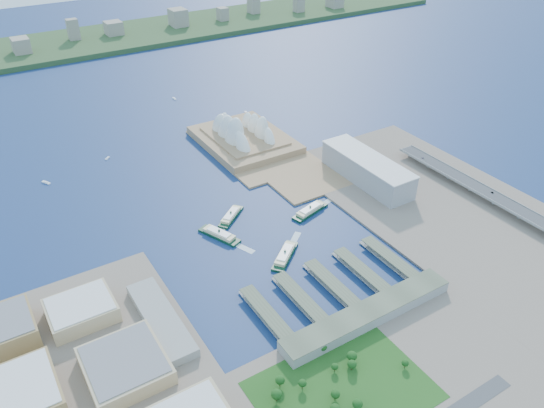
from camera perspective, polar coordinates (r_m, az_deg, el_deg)
ground at (r=631.99m, az=1.19°, el=-5.52°), size 3000.00×3000.00×0.00m
south_land at (r=518.78m, az=14.50°, el=-17.62°), size 720.00×180.00×3.00m
east_land at (r=739.79m, az=19.21°, el=-1.05°), size 240.00×500.00×3.00m
peninsula at (r=866.09m, az=-2.18°, el=6.11°), size 135.00×220.00×3.00m
far_shore at (r=1470.82m, az=-20.84°, el=15.76°), size 2200.00×260.00×12.00m
opera_house at (r=867.45m, az=-3.03°, el=8.38°), size 134.00×180.00×58.00m
toaster_building at (r=774.49m, az=10.18°, el=3.68°), size 45.00×155.00×35.00m
expressway at (r=774.15m, az=22.77°, el=0.39°), size 26.00×340.00×11.85m
west_buildings at (r=510.59m, az=-19.46°, el=-17.26°), size 200.00×280.00×27.00m
ferry_wharves at (r=589.34m, az=6.35°, el=-8.56°), size 184.00×90.00×9.30m
terminal_building at (r=554.65m, az=10.28°, el=-11.61°), size 200.00×28.00×12.00m
park at (r=491.22m, az=7.69°, el=-18.65°), size 150.00×110.00×16.00m
far_skyline at (r=1443.29m, az=-20.91°, el=16.85°), size 1900.00×140.00×55.00m
ferry_a at (r=660.72m, az=-5.70°, el=-3.14°), size 35.80×59.24×10.97m
ferry_b at (r=693.78m, az=-4.44°, el=-1.15°), size 50.13×43.14×10.02m
ferry_c at (r=625.08m, az=1.41°, el=-5.38°), size 54.62×47.89×10.99m
ferry_d at (r=703.36m, az=4.13°, el=-0.56°), size 59.81×29.20×10.96m
boat_a at (r=835.18m, az=-23.13°, el=2.16°), size 10.45×14.90×2.88m
boat_b at (r=872.18m, az=-17.29°, el=4.74°), size 9.26×9.18×2.61m
boat_c at (r=995.15m, az=-2.81°, el=9.82°), size 6.29×12.34×2.67m
boat_e at (r=1073.42m, az=-10.47°, el=11.10°), size 4.34×12.34×2.99m
car_b at (r=777.50m, az=22.61°, el=1.15°), size 1.36×3.89×1.28m
car_c at (r=835.32m, az=15.89°, el=4.79°), size 1.71×4.20×1.22m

